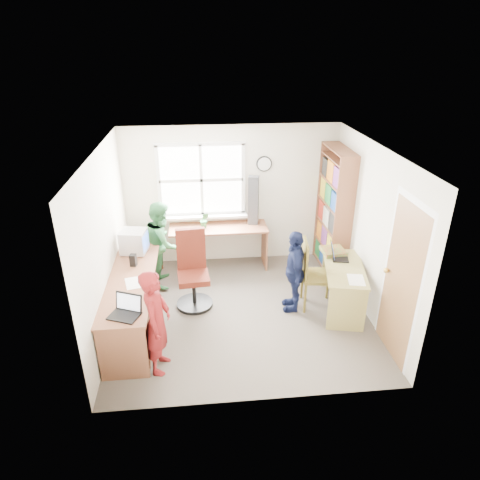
{
  "coord_description": "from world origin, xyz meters",
  "views": [
    {
      "loc": [
        -0.56,
        -5.19,
        3.65
      ],
      "look_at": [
        0.0,
        0.25,
        1.05
      ],
      "focal_mm": 32.0,
      "sensor_mm": 36.0,
      "label": 1
    }
  ],
  "objects_px": {
    "crt_monitor": "(134,242)",
    "person_red": "(157,322)",
    "potted_plant": "(204,220)",
    "laptop_right": "(337,255)",
    "cd_tower": "(253,200)",
    "bookshelf": "(333,214)",
    "wooden_chair": "(313,272)",
    "swivel_chair": "(193,274)",
    "person_green": "(162,243)",
    "laptop_left": "(126,310)",
    "person_navy": "(294,271)",
    "l_desk": "(147,301)",
    "right_desk": "(343,278)"
  },
  "relations": [
    {
      "from": "wooden_chair",
      "to": "crt_monitor",
      "type": "xyz_separation_m",
      "value": [
        -2.58,
        0.54,
        0.36
      ]
    },
    {
      "from": "bookshelf",
      "to": "person_navy",
      "type": "height_order",
      "value": "bookshelf"
    },
    {
      "from": "laptop_right",
      "to": "l_desk",
      "type": "bearing_deg",
      "value": 113.34
    },
    {
      "from": "wooden_chair",
      "to": "potted_plant",
      "type": "bearing_deg",
      "value": 145.08
    },
    {
      "from": "laptop_right",
      "to": "cd_tower",
      "type": "relative_size",
      "value": 0.44
    },
    {
      "from": "wooden_chair",
      "to": "laptop_right",
      "type": "xyz_separation_m",
      "value": [
        0.4,
        0.2,
        0.16
      ]
    },
    {
      "from": "laptop_left",
      "to": "crt_monitor",
      "type": "bearing_deg",
      "value": 115.65
    },
    {
      "from": "cd_tower",
      "to": "potted_plant",
      "type": "xyz_separation_m",
      "value": [
        -0.84,
        -0.1,
        -0.28
      ]
    },
    {
      "from": "l_desk",
      "to": "bookshelf",
      "type": "bearing_deg",
      "value": 26.43
    },
    {
      "from": "person_green",
      "to": "person_navy",
      "type": "xyz_separation_m",
      "value": [
        1.92,
        -0.96,
        -0.07
      ]
    },
    {
      "from": "swivel_chair",
      "to": "crt_monitor",
      "type": "relative_size",
      "value": 2.85
    },
    {
      "from": "crt_monitor",
      "to": "laptop_left",
      "type": "distance_m",
      "value": 1.59
    },
    {
      "from": "wooden_chair",
      "to": "person_navy",
      "type": "height_order",
      "value": "person_navy"
    },
    {
      "from": "l_desk",
      "to": "potted_plant",
      "type": "distance_m",
      "value": 1.94
    },
    {
      "from": "cd_tower",
      "to": "person_red",
      "type": "xyz_separation_m",
      "value": [
        -1.46,
        -2.58,
        -0.5
      ]
    },
    {
      "from": "right_desk",
      "to": "cd_tower",
      "type": "height_order",
      "value": "cd_tower"
    },
    {
      "from": "swivel_chair",
      "to": "person_green",
      "type": "height_order",
      "value": "person_green"
    },
    {
      "from": "crt_monitor",
      "to": "person_navy",
      "type": "xyz_separation_m",
      "value": [
        2.3,
        -0.57,
        -0.31
      ]
    },
    {
      "from": "crt_monitor",
      "to": "person_navy",
      "type": "relative_size",
      "value": 0.33
    },
    {
      "from": "potted_plant",
      "to": "person_green",
      "type": "height_order",
      "value": "person_green"
    },
    {
      "from": "right_desk",
      "to": "bookshelf",
      "type": "bearing_deg",
      "value": 93.92
    },
    {
      "from": "crt_monitor",
      "to": "person_red",
      "type": "distance_m",
      "value": 1.74
    },
    {
      "from": "laptop_left",
      "to": "cd_tower",
      "type": "relative_size",
      "value": 0.5
    },
    {
      "from": "l_desk",
      "to": "crt_monitor",
      "type": "bearing_deg",
      "value": 104.33
    },
    {
      "from": "bookshelf",
      "to": "cd_tower",
      "type": "distance_m",
      "value": 1.35
    },
    {
      "from": "right_desk",
      "to": "cd_tower",
      "type": "distance_m",
      "value": 2.03
    },
    {
      "from": "crt_monitor",
      "to": "potted_plant",
      "type": "xyz_separation_m",
      "value": [
        1.06,
        0.81,
        -0.04
      ]
    },
    {
      "from": "laptop_right",
      "to": "person_red",
      "type": "bearing_deg",
      "value": 129.36
    },
    {
      "from": "person_red",
      "to": "person_green",
      "type": "distance_m",
      "value": 2.05
    },
    {
      "from": "swivel_chair",
      "to": "laptop_left",
      "type": "height_order",
      "value": "swivel_chair"
    },
    {
      "from": "swivel_chair",
      "to": "person_navy",
      "type": "xyz_separation_m",
      "value": [
        1.45,
        -0.28,
        0.12
      ]
    },
    {
      "from": "crt_monitor",
      "to": "person_red",
      "type": "bearing_deg",
      "value": -65.34
    },
    {
      "from": "person_navy",
      "to": "person_green",
      "type": "bearing_deg",
      "value": -110.95
    },
    {
      "from": "l_desk",
      "to": "crt_monitor",
      "type": "distance_m",
      "value": 1.04
    },
    {
      "from": "bookshelf",
      "to": "crt_monitor",
      "type": "height_order",
      "value": "bookshelf"
    },
    {
      "from": "right_desk",
      "to": "person_navy",
      "type": "xyz_separation_m",
      "value": [
        -0.72,
        0.06,
        0.13
      ]
    },
    {
      "from": "crt_monitor",
      "to": "swivel_chair",
      "type": "bearing_deg",
      "value": -8.79
    },
    {
      "from": "bookshelf",
      "to": "person_green",
      "type": "xyz_separation_m",
      "value": [
        -2.81,
        -0.19,
        -0.31
      ]
    },
    {
      "from": "laptop_right",
      "to": "bookshelf",
      "type": "bearing_deg",
      "value": -0.3
    },
    {
      "from": "l_desk",
      "to": "laptop_left",
      "type": "bearing_deg",
      "value": -101.48
    },
    {
      "from": "l_desk",
      "to": "wooden_chair",
      "type": "xyz_separation_m",
      "value": [
        2.35,
        0.35,
        0.12
      ]
    },
    {
      "from": "wooden_chair",
      "to": "person_navy",
      "type": "bearing_deg",
      "value": -166.52
    },
    {
      "from": "cd_tower",
      "to": "bookshelf",
      "type": "bearing_deg",
      "value": -1.18
    },
    {
      "from": "swivel_chair",
      "to": "person_navy",
      "type": "height_order",
      "value": "person_navy"
    },
    {
      "from": "wooden_chair",
      "to": "person_red",
      "type": "bearing_deg",
      "value": -145.77
    },
    {
      "from": "laptop_left",
      "to": "person_green",
      "type": "relative_size",
      "value": 0.3
    },
    {
      "from": "bookshelf",
      "to": "person_red",
      "type": "bearing_deg",
      "value": -140.9
    },
    {
      "from": "potted_plant",
      "to": "person_red",
      "type": "height_order",
      "value": "person_red"
    },
    {
      "from": "cd_tower",
      "to": "potted_plant",
      "type": "relative_size",
      "value": 3.06
    },
    {
      "from": "person_navy",
      "to": "cd_tower",
      "type": "bearing_deg",
      "value": -159.18
    }
  ]
}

